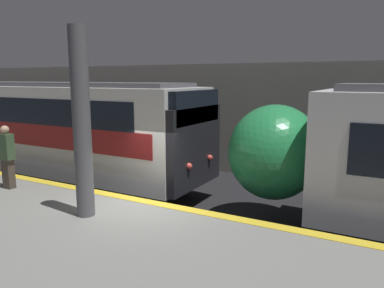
# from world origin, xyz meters

# --- Properties ---
(ground_plane) EXTENTS (120.00, 120.00, 0.00)m
(ground_plane) POSITION_xyz_m (0.00, 0.00, 0.00)
(ground_plane) COLOR black
(platform) EXTENTS (40.00, 4.67, 1.02)m
(platform) POSITION_xyz_m (0.00, -2.33, 0.50)
(platform) COLOR slate
(platform) RESTS_ON ground
(station_rear_barrier) EXTENTS (50.00, 0.15, 4.49)m
(station_rear_barrier) POSITION_xyz_m (0.00, 7.11, 2.24)
(station_rear_barrier) COLOR #9E998E
(station_rear_barrier) RESTS_ON ground
(support_pillar_near) EXTENTS (0.37, 0.37, 3.94)m
(support_pillar_near) POSITION_xyz_m (-0.55, -1.49, 2.98)
(support_pillar_near) COLOR #56565B
(support_pillar_near) RESTS_ON platform
(person_waiting) EXTENTS (0.38, 0.24, 1.68)m
(person_waiting) POSITION_xyz_m (-3.79, -1.01, 1.90)
(person_waiting) COLOR #473D33
(person_waiting) RESTS_ON platform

